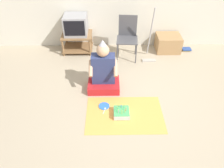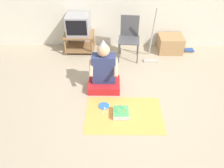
{
  "view_description": "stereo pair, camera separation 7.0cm",
  "coord_description": "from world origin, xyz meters",
  "px_view_note": "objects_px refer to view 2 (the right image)",
  "views": [
    {
      "loc": [
        -0.44,
        -2.4,
        2.47
      ],
      "look_at": [
        -0.4,
        0.29,
        0.35
      ],
      "focal_mm": 35.0,
      "sensor_mm": 36.0,
      "label": 1
    },
    {
      "loc": [
        -0.37,
        -2.4,
        2.47
      ],
      "look_at": [
        -0.4,
        0.29,
        0.35
      ],
      "focal_mm": 35.0,
      "sensor_mm": 36.0,
      "label": 2
    }
  ],
  "objects_px": {
    "dust_mop": "(152,46)",
    "cardboard_box_stack": "(170,44)",
    "tv": "(78,24)",
    "person_seated": "(104,73)",
    "book_pile": "(189,50)",
    "birthday_cake": "(121,113)",
    "folding_chair": "(129,35)",
    "paper_plate": "(104,106)"
  },
  "relations": [
    {
      "from": "cardboard_box_stack",
      "to": "dust_mop",
      "type": "relative_size",
      "value": 0.46
    },
    {
      "from": "tv",
      "to": "person_seated",
      "type": "xyz_separation_m",
      "value": [
        0.6,
        -1.35,
        -0.29
      ]
    },
    {
      "from": "paper_plate",
      "to": "person_seated",
      "type": "bearing_deg",
      "value": 91.24
    },
    {
      "from": "folding_chair",
      "to": "dust_mop",
      "type": "xyz_separation_m",
      "value": [
        0.46,
        -0.14,
        -0.18
      ]
    },
    {
      "from": "folding_chair",
      "to": "person_seated",
      "type": "xyz_separation_m",
      "value": [
        -0.48,
        -1.09,
        -0.18
      ]
    },
    {
      "from": "folding_chair",
      "to": "birthday_cake",
      "type": "relative_size",
      "value": 3.62
    },
    {
      "from": "cardboard_box_stack",
      "to": "person_seated",
      "type": "height_order",
      "value": "person_seated"
    },
    {
      "from": "tv",
      "to": "folding_chair",
      "type": "bearing_deg",
      "value": -13.81
    },
    {
      "from": "book_pile",
      "to": "person_seated",
      "type": "bearing_deg",
      "value": -144.79
    },
    {
      "from": "tv",
      "to": "cardboard_box_stack",
      "type": "relative_size",
      "value": 0.92
    },
    {
      "from": "folding_chair",
      "to": "cardboard_box_stack",
      "type": "relative_size",
      "value": 1.68
    },
    {
      "from": "tv",
      "to": "person_seated",
      "type": "bearing_deg",
      "value": -66.19
    },
    {
      "from": "tv",
      "to": "paper_plate",
      "type": "height_order",
      "value": "tv"
    },
    {
      "from": "tv",
      "to": "birthday_cake",
      "type": "height_order",
      "value": "tv"
    },
    {
      "from": "tv",
      "to": "dust_mop",
      "type": "distance_m",
      "value": 1.61
    },
    {
      "from": "dust_mop",
      "to": "book_pile",
      "type": "bearing_deg",
      "value": 21.37
    },
    {
      "from": "folding_chair",
      "to": "cardboard_box_stack",
      "type": "height_order",
      "value": "folding_chair"
    },
    {
      "from": "tv",
      "to": "cardboard_box_stack",
      "type": "xyz_separation_m",
      "value": [
        2.01,
        -0.02,
        -0.43
      ]
    },
    {
      "from": "folding_chair",
      "to": "dust_mop",
      "type": "bearing_deg",
      "value": -16.49
    },
    {
      "from": "dust_mop",
      "to": "cardboard_box_stack",
      "type": "bearing_deg",
      "value": 38.54
    },
    {
      "from": "book_pile",
      "to": "birthday_cake",
      "type": "height_order",
      "value": "birthday_cake"
    },
    {
      "from": "book_pile",
      "to": "cardboard_box_stack",
      "type": "bearing_deg",
      "value": 176.95
    },
    {
      "from": "folding_chair",
      "to": "birthday_cake",
      "type": "distance_m",
      "value": 1.83
    },
    {
      "from": "dust_mop",
      "to": "birthday_cake",
      "type": "bearing_deg",
      "value": -111.97
    },
    {
      "from": "dust_mop",
      "to": "paper_plate",
      "type": "bearing_deg",
      "value": -122.8
    },
    {
      "from": "tv",
      "to": "person_seated",
      "type": "height_order",
      "value": "person_seated"
    },
    {
      "from": "folding_chair",
      "to": "person_seated",
      "type": "relative_size",
      "value": 0.94
    },
    {
      "from": "folding_chair",
      "to": "book_pile",
      "type": "height_order",
      "value": "folding_chair"
    },
    {
      "from": "tv",
      "to": "birthday_cake",
      "type": "distance_m",
      "value": 2.28
    },
    {
      "from": "person_seated",
      "to": "folding_chair",
      "type": "bearing_deg",
      "value": 66.21
    },
    {
      "from": "cardboard_box_stack",
      "to": "folding_chair",
      "type": "bearing_deg",
      "value": -165.32
    },
    {
      "from": "cardboard_box_stack",
      "to": "dust_mop",
      "type": "xyz_separation_m",
      "value": [
        -0.48,
        -0.38,
        0.15
      ]
    },
    {
      "from": "person_seated",
      "to": "book_pile",
      "type": "bearing_deg",
      "value": 35.21
    },
    {
      "from": "book_pile",
      "to": "birthday_cake",
      "type": "bearing_deg",
      "value": -128.38
    },
    {
      "from": "book_pile",
      "to": "paper_plate",
      "type": "height_order",
      "value": "book_pile"
    },
    {
      "from": "book_pile",
      "to": "folding_chair",
      "type": "bearing_deg",
      "value": -170.81
    },
    {
      "from": "birthday_cake",
      "to": "book_pile",
      "type": "bearing_deg",
      "value": 51.62
    },
    {
      "from": "book_pile",
      "to": "paper_plate",
      "type": "relative_size",
      "value": 1.13
    },
    {
      "from": "birthday_cake",
      "to": "dust_mop",
      "type": "bearing_deg",
      "value": 68.03
    },
    {
      "from": "tv",
      "to": "book_pile",
      "type": "bearing_deg",
      "value": -0.97
    },
    {
      "from": "cardboard_box_stack",
      "to": "person_seated",
      "type": "relative_size",
      "value": 0.56
    },
    {
      "from": "book_pile",
      "to": "birthday_cake",
      "type": "distance_m",
      "value": 2.54
    }
  ]
}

